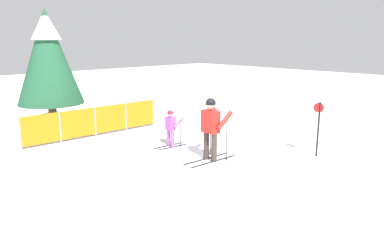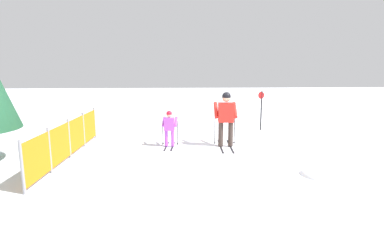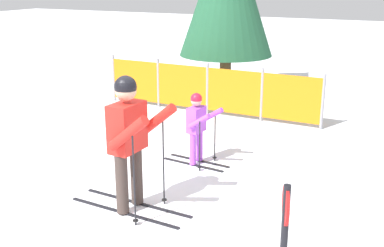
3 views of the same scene
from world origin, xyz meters
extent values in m
plane|color=white|center=(0.00, 0.00, 0.00)|extent=(60.00, 60.00, 0.00)
cube|color=black|center=(0.20, -0.13, 0.01)|extent=(1.66, 0.13, 0.02)
cube|color=black|center=(0.18, -0.45, 0.01)|extent=(1.66, 0.13, 0.02)
cylinder|color=#3F332D|center=(0.20, -0.13, 0.41)|extent=(0.16, 0.16, 0.79)
cylinder|color=#3F332D|center=(0.18, -0.45, 0.41)|extent=(0.16, 0.16, 0.79)
cube|color=red|center=(0.19, -0.29, 1.11)|extent=(0.31, 0.50, 0.61)
cylinder|color=red|center=(0.45, 0.00, 1.16)|extent=(0.57, 0.15, 0.49)
cylinder|color=red|center=(0.42, -0.61, 1.16)|extent=(0.57, 0.15, 0.49)
sphere|color=#D8AD8C|center=(0.19, -0.29, 1.58)|extent=(0.26, 0.26, 0.26)
sphere|color=black|center=(0.19, -0.29, 1.62)|extent=(0.28, 0.28, 0.28)
cylinder|color=black|center=(0.52, 0.02, 0.61)|extent=(0.02, 0.02, 1.22)
cylinder|color=black|center=(0.52, 0.02, 0.06)|extent=(0.07, 0.07, 0.01)
cylinder|color=black|center=(0.49, -0.63, 0.61)|extent=(0.02, 0.02, 1.22)
cylinder|color=black|center=(0.49, -0.63, 0.06)|extent=(0.07, 0.07, 0.01)
cube|color=black|center=(0.29, 1.62, 0.01)|extent=(1.09, 0.15, 0.02)
cube|color=black|center=(0.27, 1.41, 0.01)|extent=(1.09, 0.15, 0.02)
cylinder|color=#B24CD8|center=(0.29, 1.62, 0.28)|extent=(0.10, 0.10, 0.52)
cylinder|color=#B24CD8|center=(0.27, 1.41, 0.28)|extent=(0.10, 0.10, 0.52)
cube|color=#B24CD8|center=(0.28, 1.51, 0.74)|extent=(0.21, 0.34, 0.40)
cylinder|color=#B24CD8|center=(0.47, 1.70, 0.79)|extent=(0.40, 0.12, 0.29)
cylinder|color=#B24CD8|center=(0.43, 1.30, 0.79)|extent=(0.40, 0.12, 0.29)
sphere|color=#D8AD8C|center=(0.28, 1.51, 1.05)|extent=(0.17, 0.17, 0.17)
sphere|color=red|center=(0.28, 1.51, 1.08)|extent=(0.18, 0.18, 0.18)
cylinder|color=black|center=(0.51, 1.73, 0.40)|extent=(0.02, 0.02, 0.81)
cylinder|color=black|center=(0.51, 1.73, 0.06)|extent=(0.07, 0.07, 0.01)
cylinder|color=black|center=(0.46, 1.25, 0.40)|extent=(0.02, 0.02, 0.81)
cylinder|color=black|center=(0.46, 1.25, 0.06)|extent=(0.07, 0.07, 0.01)
cylinder|color=gray|center=(-3.28, 4.35, 0.56)|extent=(0.06, 0.06, 1.11)
cylinder|color=gray|center=(-2.03, 4.32, 0.56)|extent=(0.06, 0.06, 1.11)
cylinder|color=gray|center=(-0.78, 4.29, 0.56)|extent=(0.06, 0.06, 1.11)
cylinder|color=gray|center=(0.46, 4.26, 0.56)|extent=(0.06, 0.06, 1.11)
cylinder|color=gray|center=(1.71, 4.23, 0.56)|extent=(0.06, 0.06, 1.11)
cube|color=orange|center=(-2.65, 4.34, 0.56)|extent=(1.25, 0.06, 0.93)
cube|color=orange|center=(-1.41, 4.31, 0.56)|extent=(1.25, 0.06, 0.93)
cube|color=orange|center=(-0.16, 4.27, 0.56)|extent=(1.25, 0.06, 0.93)
cube|color=orange|center=(1.08, 4.24, 0.56)|extent=(1.25, 0.06, 0.93)
cylinder|color=black|center=(2.69, -2.15, 0.79)|extent=(0.05, 0.05, 1.59)
cylinder|color=red|center=(2.68, -2.12, 1.43)|extent=(0.12, 0.27, 0.28)
ellipsoid|color=white|center=(-2.56, -1.97, 0.00)|extent=(0.79, 0.67, 0.32)
camera|label=1|loc=(-7.06, -7.17, 3.33)|focal=35.00mm
camera|label=2|loc=(-9.10, 1.33, 2.48)|focal=28.00mm
camera|label=3|loc=(3.40, -5.02, 2.90)|focal=45.00mm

